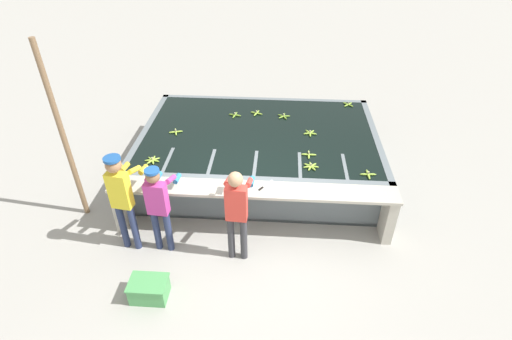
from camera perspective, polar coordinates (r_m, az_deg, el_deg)
The scene contains 19 objects.
ground_plane at distance 6.89m, azimuth -0.65°, elevation -9.84°, with size 80.00×80.00×0.00m, color #A3A099.
wash_tank at distance 8.22m, azimuth 0.43°, elevation 2.58°, with size 4.71×3.24×0.92m.
work_ledge at distance 6.62m, azimuth -0.54°, elevation -4.46°, with size 4.71×0.45×0.92m.
worker_0 at distance 6.41m, azimuth -18.63°, elevation -3.25°, with size 0.47×0.75×1.77m.
worker_1 at distance 6.31m, azimuth -13.77°, elevation -4.48°, with size 0.45×0.73×1.58m.
worker_2 at distance 5.97m, azimuth -2.76°, elevation -5.44°, with size 0.43×0.72×1.66m.
banana_bunch_floating_0 at distance 7.34m, azimuth -14.57°, elevation 1.37°, with size 0.28×0.28×0.08m.
banana_bunch_floating_1 at distance 8.68m, azimuth 0.07°, elevation 8.13°, with size 0.28×0.28×0.08m.
banana_bunch_floating_2 at distance 7.01m, azimuth 15.72°, elevation -0.59°, with size 0.28×0.28×0.08m.
banana_bunch_floating_3 at distance 8.58m, azimuth 3.96°, elevation 7.68°, with size 0.27×0.27×0.08m.
banana_bunch_floating_4 at distance 8.62m, azimuth -3.03°, elevation 7.86°, with size 0.28×0.28×0.08m.
banana_bunch_floating_5 at distance 9.30m, azimuth 13.03°, elevation 9.11°, with size 0.23×0.23×0.08m.
banana_bunch_floating_6 at distance 7.32m, azimuth 7.54°, elevation 2.21°, with size 0.28×0.28×0.08m.
banana_bunch_floating_7 at distance 7.01m, azimuth 7.84°, elevation 0.53°, with size 0.28×0.28×0.08m.
banana_bunch_floating_8 at distance 8.13m, azimuth -11.39°, elevation 5.37°, with size 0.28×0.28×0.08m.
banana_bunch_floating_9 at distance 8.00m, azimuth 7.73°, elevation 5.26°, with size 0.28×0.26×0.08m.
knife_0 at distance 6.48m, azimuth 1.11°, elevation -2.38°, with size 0.23×0.30×0.02m.
crate at distance 6.19m, azimuth -15.02°, elevation -16.14°, with size 0.55×0.39×0.32m.
support_post_left at distance 7.18m, azimuth -25.80°, elevation 4.27°, with size 0.09×0.09×3.20m.
Camera 1 is at (0.41, -4.86, 4.87)m, focal length 28.00 mm.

